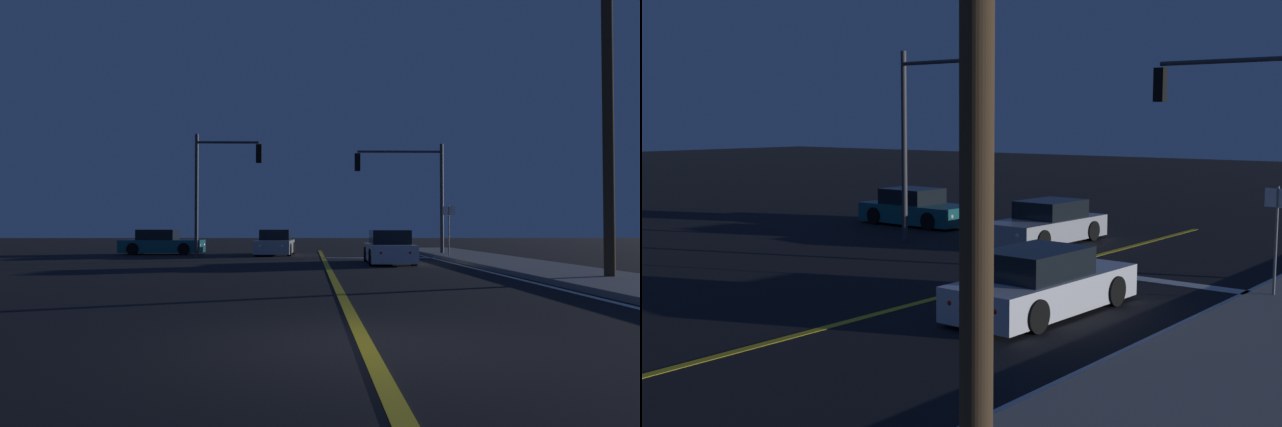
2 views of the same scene
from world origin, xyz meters
The scene contains 9 objects.
lane_line_center centered at (0.00, 11.37, 0.01)m, with size 0.20×38.67×0.01m, color gold.
lane_line_edge_right centered at (5.12, 11.37, 0.01)m, with size 0.16×38.67×0.01m, color white.
stop_bar centered at (2.69, 21.24, 0.01)m, with size 5.37×0.50×0.01m, color white.
car_lead_oncoming_silver centered at (-2.47, 24.76, 0.58)m, with size 2.02×4.61×1.34m.
car_far_approaching_white centered at (2.53, 16.76, 0.58)m, with size 1.91×4.70×1.34m.
car_side_waiting_teal centered at (-8.68, 25.49, 0.58)m, with size 4.38×2.01×1.34m.
traffic_signal_near_right centered at (4.52, 23.54, 3.89)m, with size 4.58×0.28×5.76m.
traffic_signal_far_left centered at (-5.06, 22.14, 3.97)m, with size 3.27×0.28×6.02m.
street_sign_corner centered at (5.87, 20.74, 1.67)m, with size 0.56×0.09×2.49m.
Camera 2 is at (11.26, 3.23, 3.91)m, focal length 45.37 mm.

